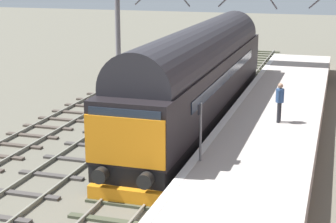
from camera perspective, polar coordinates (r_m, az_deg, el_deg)
The scene contains 8 objects.
ground_plane at distance 21.42m, azimuth -0.47°, elevation -5.19°, with size 140.00×140.00×0.00m, color #635F52.
track_main at distance 21.40m, azimuth -0.47°, elevation -5.05°, with size 2.50×60.00×0.15m.
track_adjacent_west at distance 22.59m, azimuth -8.66°, elevation -4.14°, with size 2.50×60.00×0.15m.
track_adjacent_far_west at distance 24.08m, azimuth -15.42°, elevation -3.33°, with size 2.50×60.00×0.15m.
station_platform at distance 20.52m, azimuth 9.18°, elevation -4.81°, with size 4.00×44.00×1.01m.
diesel_locomotive at distance 25.92m, azimuth 3.22°, elevation 4.01°, with size 2.74×19.43×4.68m.
platform_number_sign at distance 18.21m, azimuth 3.33°, elevation -1.16°, with size 0.10×0.44×1.97m.
waiting_passenger at distance 23.32m, azimuth 11.37°, elevation 1.28°, with size 0.38×0.51×1.64m.
Camera 1 is at (6.10, -19.20, 7.28)m, focal length 59.54 mm.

